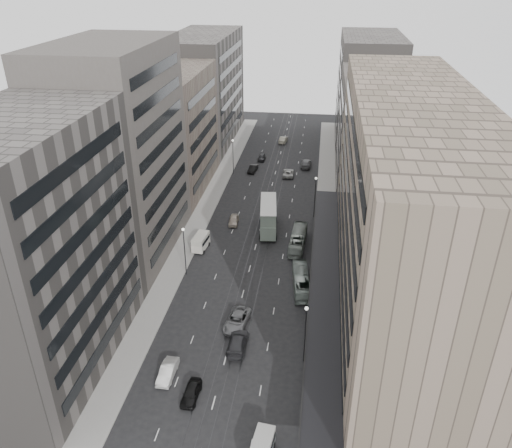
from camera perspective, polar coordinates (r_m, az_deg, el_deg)
The scene contains 29 objects.
ground at distance 68.96m, azimuth -2.58°, elevation -11.82°, with size 220.00×220.00×0.00m, color black.
sidewalk_right at distance 99.88m, azimuth 7.98°, elevation 1.41°, with size 4.00×125.00×0.15m, color gray.
sidewalk_left at distance 102.28m, azimuth -5.57°, elevation 2.22°, with size 4.00×125.00×0.15m, color gray.
department_store at distance 67.78m, azimuth 16.54°, elevation 1.23°, with size 19.20×60.00×30.00m.
building_right_mid at distance 109.61m, azimuth 13.51°, elevation 10.04°, with size 15.00×28.00×24.00m, color #4D4843.
building_right_far at distance 138.00m, azimuth 12.64°, elevation 14.56°, with size 15.00×32.00×28.00m, color #625C58.
building_left_a at distance 61.57m, azimuth -24.42°, elevation -2.98°, with size 15.00×28.00×30.00m, color #625C58.
building_left_b at distance 82.45m, azimuth -15.48°, elevation 7.67°, with size 15.00×26.00×34.00m, color #4D4843.
building_left_c at distance 107.87m, azimuth -9.88°, elevation 10.39°, with size 15.00×28.00×25.00m, color #6A5F52.
building_left_d at distance 138.27m, azimuth -5.93°, elevation 15.09°, with size 15.00×38.00×28.00m, color #625C58.
lamp_right_near at distance 61.05m, azimuth 5.67°, elevation -11.75°, with size 0.44×0.44×8.32m.
lamp_right_far at distance 95.43m, azimuth 6.79°, elevation 3.60°, with size 0.44×0.44×8.32m.
lamp_left_near at distance 77.56m, azimuth -8.20°, elevation -2.51°, with size 0.44×0.44×8.32m.
lamp_left_far at distance 115.72m, azimuth -2.65°, elevation 8.15°, with size 0.44×0.44×8.32m.
bus_near at distance 75.96m, azimuth 5.18°, elevation -6.48°, with size 2.22×9.48×2.64m, color gray.
bus_far at distance 86.56m, azimuth 4.82°, elevation -1.79°, with size 2.33×9.98×2.78m, color #919C93.
double_decker at distance 90.77m, azimuth 1.41°, elevation 0.92°, with size 3.99×10.31×5.50m.
panel_van at distance 85.96m, azimuth -6.34°, elevation -2.01°, with size 2.49×4.48×2.71m.
sedan_0 at distance 60.00m, azimuth -7.42°, elevation -18.55°, with size 1.73×4.29×1.46m, color black.
sedan_1 at distance 62.71m, azimuth -10.07°, elevation -16.25°, with size 1.61×4.63×1.52m, color silver.
sedan_2 at distance 68.92m, azimuth -2.20°, elevation -10.95°, with size 2.75×5.96×1.66m, color slate.
sedan_3 at distance 65.51m, azimuth -2.10°, elevation -13.36°, with size 2.37×5.82×1.69m, color #29292C.
sedan_4 at distance 94.26m, azimuth -2.57°, elevation 0.45°, with size 1.75×4.34×1.48m, color #B7A998.
sedan_5 at distance 118.35m, azimuth -0.36°, elevation 6.34°, with size 1.60×4.58×1.51m, color black.
sedan_6 at distance 116.22m, azimuth 3.71°, elevation 5.85°, with size 2.40×5.20×1.45m, color #B4B4AF.
sedan_7 at distance 121.99m, azimuth 5.73°, elevation 6.92°, with size 2.40×5.90×1.71m, color #5C5D5F.
sedan_8 at distance 125.73m, azimuth 0.67°, elevation 7.62°, with size 1.67×4.15×1.42m, color #2B2B2E.
sedan_9 at distance 138.94m, azimuth 3.15°, elevation 9.61°, with size 1.73×4.96×1.64m, color #A49D87.
pedestrian at distance 59.47m, azimuth 6.24°, elevation -18.69°, with size 0.58×0.38×1.60m, color black.
Camera 1 is at (10.12, -52.26, 43.85)m, focal length 35.00 mm.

